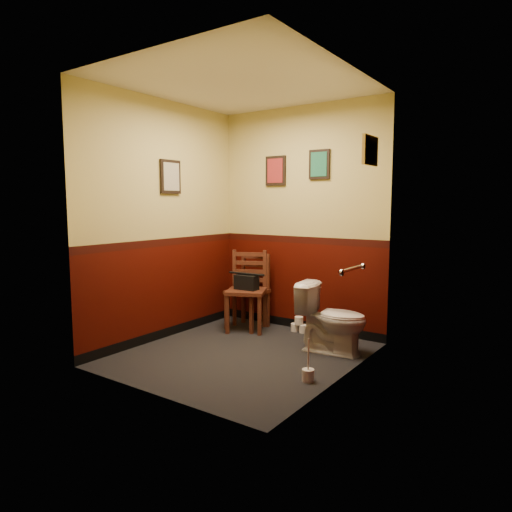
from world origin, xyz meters
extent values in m
cube|color=black|center=(0.00, 0.00, 0.00)|extent=(2.20, 2.40, 0.00)
cube|color=silver|center=(0.00, 0.00, 2.70)|extent=(2.20, 2.40, 0.00)
cube|color=#380803|center=(0.00, 1.20, 1.35)|extent=(2.20, 0.00, 2.70)
cube|color=#380803|center=(0.00, -1.20, 1.35)|extent=(2.20, 0.00, 2.70)
cube|color=#380803|center=(-1.10, 0.00, 1.35)|extent=(0.00, 2.40, 2.70)
cube|color=#380803|center=(1.10, 0.00, 1.35)|extent=(0.00, 2.40, 2.70)
cylinder|color=silver|center=(1.07, 0.25, 0.95)|extent=(0.03, 0.50, 0.03)
cylinder|color=silver|center=(1.09, 0.00, 0.95)|extent=(0.02, 0.06, 0.06)
cylinder|color=silver|center=(1.09, 0.50, 0.95)|extent=(0.02, 0.06, 0.06)
cube|color=black|center=(-0.35, 1.18, 1.95)|extent=(0.28, 0.03, 0.36)
cube|color=maroon|center=(-0.35, 1.17, 1.95)|extent=(0.22, 0.01, 0.30)
cube|color=black|center=(0.25, 1.18, 2.00)|extent=(0.26, 0.03, 0.34)
cube|color=#20674A|center=(0.25, 1.17, 2.00)|extent=(0.20, 0.01, 0.28)
cube|color=black|center=(-1.08, 0.10, 1.85)|extent=(0.03, 0.30, 0.38)
cube|color=tan|center=(-1.07, 0.10, 1.85)|extent=(0.01, 0.24, 0.31)
cube|color=olive|center=(1.08, 0.60, 2.05)|extent=(0.03, 0.34, 0.28)
cube|color=tan|center=(1.07, 0.60, 2.05)|extent=(0.01, 0.28, 0.22)
imported|color=white|center=(0.72, 0.60, 0.36)|extent=(0.76, 0.48, 0.71)
cylinder|color=silver|center=(0.89, -0.24, 0.05)|extent=(0.11, 0.11, 0.11)
cylinder|color=silver|center=(0.89, -0.24, 0.23)|extent=(0.01, 0.01, 0.30)
cube|color=#4F2417|center=(-0.55, 0.85, 0.46)|extent=(0.45, 0.45, 0.04)
cube|color=#4F2417|center=(-0.73, 0.66, 0.23)|extent=(0.04, 0.04, 0.46)
cube|color=#4F2417|center=(-0.74, 1.03, 0.23)|extent=(0.04, 0.04, 0.46)
cube|color=#4F2417|center=(-0.36, 0.67, 0.23)|extent=(0.04, 0.04, 0.46)
cube|color=#4F2417|center=(-0.37, 1.04, 0.23)|extent=(0.04, 0.04, 0.46)
cube|color=#4F2417|center=(-0.74, 1.04, 0.69)|extent=(0.04, 0.04, 0.46)
cube|color=#4F2417|center=(-0.37, 1.05, 0.69)|extent=(0.04, 0.04, 0.46)
cube|color=#4F2417|center=(-0.56, 1.04, 0.56)|extent=(0.35, 0.04, 0.05)
cube|color=#4F2417|center=(-0.56, 1.04, 0.67)|extent=(0.35, 0.04, 0.05)
cube|color=#4F2417|center=(-0.56, 1.04, 0.77)|extent=(0.35, 0.04, 0.05)
cube|color=#4F2417|center=(-0.56, 1.04, 0.87)|extent=(0.35, 0.04, 0.05)
cube|color=#4F2417|center=(-0.50, 0.77, 0.49)|extent=(0.60, 0.60, 0.04)
cube|color=#4F2417|center=(-0.59, 0.51, 0.24)|extent=(0.06, 0.06, 0.49)
cube|color=#4F2417|center=(-0.76, 0.86, 0.24)|extent=(0.06, 0.06, 0.49)
cube|color=#4F2417|center=(-0.24, 0.67, 0.24)|extent=(0.06, 0.06, 0.49)
cube|color=#4F2417|center=(-0.41, 1.03, 0.24)|extent=(0.06, 0.06, 0.49)
cube|color=#4F2417|center=(-0.76, 0.87, 0.73)|extent=(0.05, 0.05, 0.49)
cube|color=#4F2417|center=(-0.41, 1.03, 0.73)|extent=(0.05, 0.05, 0.49)
cube|color=#4F2417|center=(-0.58, 0.95, 0.59)|extent=(0.34, 0.18, 0.05)
cube|color=#4F2417|center=(-0.58, 0.95, 0.70)|extent=(0.34, 0.18, 0.05)
cube|color=#4F2417|center=(-0.58, 0.95, 0.81)|extent=(0.34, 0.18, 0.05)
cube|color=#4F2417|center=(-0.58, 0.95, 0.92)|extent=(0.34, 0.18, 0.05)
cube|color=black|center=(-0.50, 0.77, 0.59)|extent=(0.29, 0.16, 0.18)
cylinder|color=black|center=(-0.50, 0.77, 0.70)|extent=(0.25, 0.04, 0.02)
cylinder|color=silver|center=(0.01, 1.07, 0.05)|extent=(0.10, 0.10, 0.09)
cylinder|color=silver|center=(0.13, 1.07, 0.05)|extent=(0.10, 0.10, 0.09)
cylinder|color=silver|center=(0.07, 1.06, 0.14)|extent=(0.10, 0.10, 0.09)
camera|label=1|loc=(2.71, -3.65, 1.55)|focal=32.00mm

